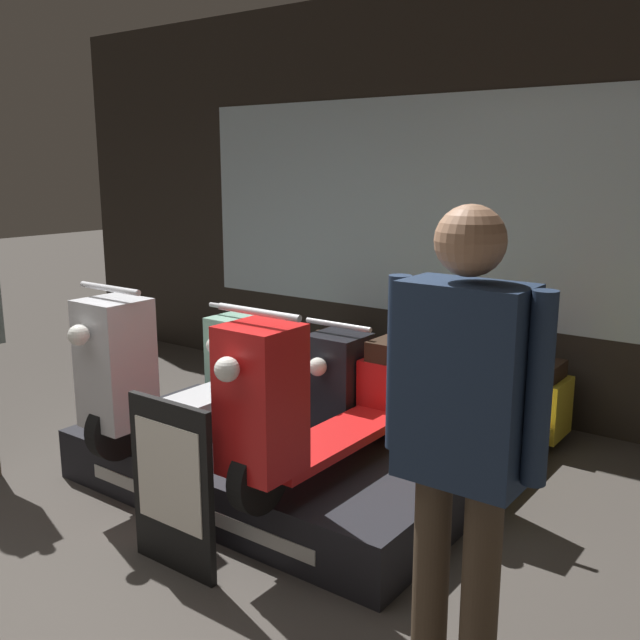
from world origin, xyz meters
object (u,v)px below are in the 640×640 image
at_px(scooter_display_left, 193,369).
at_px(scooter_backrow_2, 503,418).
at_px(scooter_display_right, 333,402).
at_px(scooter_backrow_1, 386,392).
at_px(price_sign_board, 172,486).
at_px(scooter_backrow_0, 289,371).
at_px(person_right_browsing, 462,424).

height_order(scooter_display_left, scooter_backrow_2, scooter_display_left).
bearing_deg(scooter_display_right, scooter_backrow_1, 107.28).
xyz_separation_m(scooter_backrow_2, price_sign_board, (-0.83, -1.92, 0.05)).
relative_size(scooter_backrow_1, scooter_backrow_2, 1.00).
bearing_deg(scooter_backrow_0, scooter_display_right, -43.08).
distance_m(scooter_display_left, scooter_backrow_1, 1.34).
relative_size(scooter_display_right, scooter_backrow_1, 1.00).
height_order(scooter_display_right, scooter_backrow_0, scooter_display_right).
xyz_separation_m(person_right_browsing, price_sign_board, (-1.43, -0.02, -0.62)).
xyz_separation_m(scooter_display_right, scooter_backrow_0, (-1.18, 1.10, -0.30)).
bearing_deg(scooter_backrow_2, scooter_display_right, -114.09).
bearing_deg(price_sign_board, person_right_browsing, 0.80).
height_order(scooter_display_left, scooter_display_right, same).
bearing_deg(scooter_backrow_1, scooter_backrow_2, 0.00).
relative_size(scooter_display_right, price_sign_board, 2.02).
bearing_deg(person_right_browsing, price_sign_board, -179.20).
bearing_deg(price_sign_board, scooter_backrow_0, 113.74).
distance_m(scooter_backrow_1, person_right_browsing, 2.47).
height_order(scooter_backrow_2, person_right_browsing, person_right_browsing).
distance_m(person_right_browsing, price_sign_board, 1.56).
distance_m(scooter_backrow_0, person_right_browsing, 3.03).
relative_size(scooter_backrow_0, person_right_browsing, 0.96).
height_order(scooter_display_right, scooter_backrow_2, scooter_display_right).
bearing_deg(price_sign_board, scooter_display_right, 67.51).
relative_size(scooter_display_left, scooter_backrow_2, 1.00).
bearing_deg(price_sign_board, scooter_backrow_2, 66.58).
xyz_separation_m(scooter_display_left, scooter_backrow_2, (1.53, 1.10, -0.30)).
bearing_deg(scooter_backrow_2, scooter_display_left, -144.14).
xyz_separation_m(scooter_display_left, scooter_display_right, (1.03, 0.00, 0.00)).
bearing_deg(scooter_display_right, scooter_backrow_2, 65.91).
bearing_deg(person_right_browsing, scooter_backrow_0, 140.13).
height_order(scooter_backrow_0, scooter_backrow_2, same).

